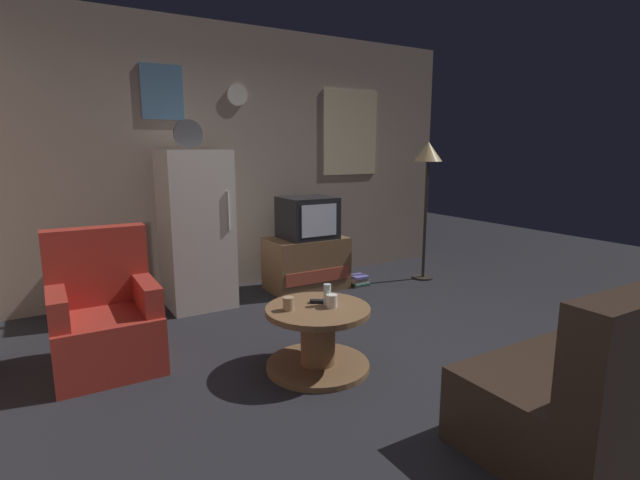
{
  "coord_description": "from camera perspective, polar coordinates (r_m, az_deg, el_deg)",
  "views": [
    {
      "loc": [
        -2.03,
        -2.49,
        1.51
      ],
      "look_at": [
        -0.02,
        0.9,
        0.75
      ],
      "focal_mm": 26.61,
      "sensor_mm": 36.0,
      "label": 1
    }
  ],
  "objects": [
    {
      "name": "coffee_table",
      "position": [
        3.35,
        -0.26,
        -11.7
      ],
      "size": [
        0.72,
        0.72,
        0.45
      ],
      "color": "brown",
      "rests_on": "ground_plane"
    },
    {
      "name": "remote_control",
      "position": [
        3.35,
        0.06,
        -7.4
      ],
      "size": [
        0.15,
        0.12,
        0.02
      ],
      "primitive_type": "cube",
      "rotation": [
        0.0,
        0.0,
        -0.59
      ],
      "color": "black",
      "rests_on": "coffee_table"
    },
    {
      "name": "tv_stand",
      "position": [
        5.17,
        -1.66,
        -2.82
      ],
      "size": [
        0.84,
        0.53,
        0.57
      ],
      "color": "brown",
      "rests_on": "ground_plane"
    },
    {
      "name": "armchair",
      "position": [
        3.68,
        -24.51,
        -8.65
      ],
      "size": [
        0.68,
        0.68,
        0.96
      ],
      "color": "#A52D23",
      "rests_on": "ground_plane"
    },
    {
      "name": "ground_plane",
      "position": [
        3.55,
        7.94,
        -14.39
      ],
      "size": [
        12.0,
        12.0,
        0.0
      ],
      "primitive_type": "plane",
      "color": "#232328"
    },
    {
      "name": "mug_ceramic_white",
      "position": [
        3.25,
        1.42,
        -7.35
      ],
      "size": [
        0.08,
        0.08,
        0.09
      ],
      "primitive_type": "cylinder",
      "color": "silver",
      "rests_on": "coffee_table"
    },
    {
      "name": "mug_ceramic_tan",
      "position": [
        3.2,
        -3.82,
        -7.65
      ],
      "size": [
        0.08,
        0.08,
        0.09
      ],
      "primitive_type": "cylinder",
      "color": "tan",
      "rests_on": "coffee_table"
    },
    {
      "name": "couch",
      "position": [
        3.06,
        32.74,
        -13.95
      ],
      "size": [
        1.7,
        0.8,
        0.92
      ],
      "color": "#38281E",
      "rests_on": "ground_plane"
    },
    {
      "name": "wall_with_art",
      "position": [
        5.34,
        -8.37,
        9.56
      ],
      "size": [
        5.2,
        0.12,
        2.78
      ],
      "color": "gray",
      "rests_on": "ground_plane"
    },
    {
      "name": "standing_lamp",
      "position": [
        5.57,
        12.82,
        9.09
      ],
      "size": [
        0.32,
        0.32,
        1.59
      ],
      "color": "#332D28",
      "rests_on": "ground_plane"
    },
    {
      "name": "fridge",
      "position": [
        4.69,
        -14.69,
        1.3
      ],
      "size": [
        0.6,
        0.62,
        1.77
      ],
      "color": "silver",
      "rests_on": "ground_plane"
    },
    {
      "name": "crt_tv",
      "position": [
        5.08,
        -1.52,
        2.72
      ],
      "size": [
        0.54,
        0.51,
        0.44
      ],
      "color": "black",
      "rests_on": "tv_stand"
    },
    {
      "name": "book_stack",
      "position": [
        5.36,
        4.64,
        -4.86
      ],
      "size": [
        0.21,
        0.18,
        0.12
      ],
      "color": "#3D4F41",
      "rests_on": "ground_plane"
    },
    {
      "name": "wine_glass",
      "position": [
        3.29,
        0.88,
        -6.59
      ],
      "size": [
        0.05,
        0.05,
        0.15
      ],
      "primitive_type": "cylinder",
      "color": "silver",
      "rests_on": "coffee_table"
    }
  ]
}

